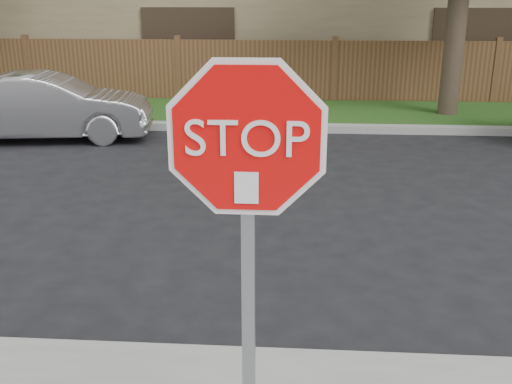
{
  "coord_description": "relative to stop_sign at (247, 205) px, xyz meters",
  "views": [
    {
      "loc": [
        -0.92,
        -4.09,
        2.78
      ],
      "look_at": [
        -1.14,
        -0.9,
        1.7
      ],
      "focal_mm": 42.0,
      "sensor_mm": 36.0,
      "label": 1
    }
  ],
  "objects": [
    {
      "name": "ground",
      "position": [
        1.14,
        1.48,
        -1.83
      ],
      "size": [
        90.0,
        90.0,
        0.0
      ],
      "primitive_type": "plane",
      "color": "black",
      "rests_on": "ground"
    },
    {
      "name": "far_curb",
      "position": [
        1.14,
        9.63,
        -1.75
      ],
      "size": [
        70.0,
        0.3,
        0.15
      ],
      "primitive_type": "cube",
      "color": "gray",
      "rests_on": "ground"
    },
    {
      "name": "grass_strip",
      "position": [
        1.14,
        11.28,
        -1.77
      ],
      "size": [
        70.0,
        3.0,
        0.12
      ],
      "primitive_type": "cube",
      "color": "#1E4714",
      "rests_on": "ground"
    },
    {
      "name": "fence",
      "position": [
        1.14,
        12.88,
        -1.03
      ],
      "size": [
        70.0,
        0.12,
        1.6
      ],
      "primitive_type": "cube",
      "color": "#56311E",
      "rests_on": "ground"
    },
    {
      "name": "stop_sign",
      "position": [
        0.0,
        0.0,
        0.0
      ],
      "size": [
        1.01,
        0.13,
        2.55
      ],
      "color": "gray",
      "rests_on": "sidewalk_near"
    },
    {
      "name": "sedan_left",
      "position": [
        -4.6,
        8.59,
        -1.19
      ],
      "size": [
        4.06,
        1.92,
        1.29
      ],
      "primitive_type": "imported",
      "rotation": [
        0.0,
        0.0,
        1.72
      ],
      "color": "#A4A4A8",
      "rests_on": "ground"
    }
  ]
}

